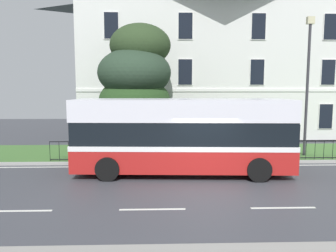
# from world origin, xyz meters

# --- Properties ---
(ground_plane) EXTENTS (60.00, 56.00, 0.18)m
(ground_plane) POSITION_xyz_m (0.00, 0.90, -0.02)
(ground_plane) COLOR #3D3F45
(georgian_townhouse) EXTENTS (19.63, 9.45, 11.65)m
(georgian_townhouse) POSITION_xyz_m (2.40, 15.02, 5.98)
(georgian_townhouse) COLOR silver
(georgian_townhouse) RESTS_ON ground_plane
(iron_verge_railing) EXTENTS (18.98, 0.04, 0.97)m
(iron_verge_railing) POSITION_xyz_m (2.40, 4.40, 0.62)
(iron_verge_railing) COLOR black
(iron_verge_railing) RESTS_ON ground_plane
(evergreen_tree) EXTENTS (5.26, 5.26, 7.48)m
(evergreen_tree) POSITION_xyz_m (-3.12, 7.56, 3.11)
(evergreen_tree) COLOR #423328
(evergreen_tree) RESTS_ON ground_plane
(single_decker_bus) EXTENTS (9.18, 3.01, 3.19)m
(single_decker_bus) POSITION_xyz_m (-0.78, 2.33, 1.68)
(single_decker_bus) COLOR #AE1D1B
(single_decker_bus) RESTS_ON ground_plane
(street_lamp_post) EXTENTS (0.36, 0.24, 7.12)m
(street_lamp_post) POSITION_xyz_m (5.90, 5.35, 4.18)
(street_lamp_post) COLOR #333338
(street_lamp_post) RESTS_ON ground_plane
(litter_bin) EXTENTS (0.57, 0.57, 1.18)m
(litter_bin) POSITION_xyz_m (-5.35, 4.90, 0.71)
(litter_bin) COLOR black
(litter_bin) RESTS_ON ground_plane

